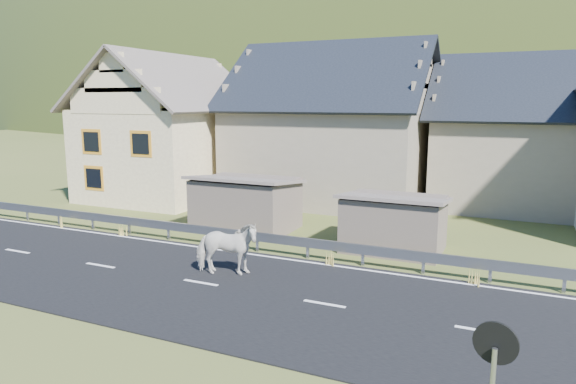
% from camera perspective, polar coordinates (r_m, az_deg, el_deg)
% --- Properties ---
extents(ground, '(160.00, 160.00, 0.00)m').
position_cam_1_polar(ground, '(16.05, -9.66, -10.04)').
color(ground, '#3E4C1E').
rests_on(ground, ground).
extents(road, '(60.00, 7.00, 0.04)m').
position_cam_1_polar(road, '(16.04, -9.66, -9.97)').
color(road, black).
rests_on(road, ground).
extents(lane_markings, '(60.00, 6.60, 0.01)m').
position_cam_1_polar(lane_markings, '(16.03, -9.66, -9.89)').
color(lane_markings, silver).
rests_on(lane_markings, road).
extents(guardrail, '(28.10, 0.09, 0.75)m').
position_cam_1_polar(guardrail, '(18.89, -3.46, -5.02)').
color(guardrail, '#93969B').
rests_on(guardrail, ground).
extents(shed_left, '(4.30, 3.30, 2.40)m').
position_cam_1_polar(shed_left, '(22.11, -4.66, -1.36)').
color(shed_left, '#716256').
rests_on(shed_left, ground).
extents(shed_right, '(3.80, 2.90, 2.20)m').
position_cam_1_polar(shed_right, '(19.40, 11.68, -3.48)').
color(shed_right, '#716256').
rests_on(shed_right, ground).
extents(house_cream, '(7.80, 9.80, 8.30)m').
position_cam_1_polar(house_cream, '(30.69, -12.98, 7.76)').
color(house_cream, '#FFE9B1').
rests_on(house_cream, ground).
extents(house_stone_a, '(10.80, 9.80, 8.90)m').
position_cam_1_polar(house_stone_a, '(29.05, 5.22, 8.40)').
color(house_stone_a, gray).
rests_on(house_stone_a, ground).
extents(house_stone_b, '(9.80, 8.80, 8.10)m').
position_cam_1_polar(house_stone_b, '(29.46, 25.40, 6.72)').
color(house_stone_b, gray).
rests_on(house_stone_b, ground).
extents(mountain, '(440.00, 280.00, 260.00)m').
position_cam_1_polar(mountain, '(194.15, 23.06, 1.79)').
color(mountain, '#1F300F').
rests_on(mountain, ground).
extents(conifer_patch, '(76.00, 50.00, 28.00)m').
position_cam_1_polar(conifer_patch, '(137.93, -3.16, 10.35)').
color(conifer_patch, black).
rests_on(conifer_patch, ground).
extents(horse, '(1.53, 2.25, 1.74)m').
position_cam_1_polar(horse, '(16.36, -6.88, -6.22)').
color(horse, beige).
rests_on(horse, road).
extents(traffic_mirror, '(0.65, 0.22, 2.35)m').
position_cam_1_polar(traffic_mirror, '(8.45, 21.93, -17.19)').
color(traffic_mirror, '#93969B').
rests_on(traffic_mirror, ground).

